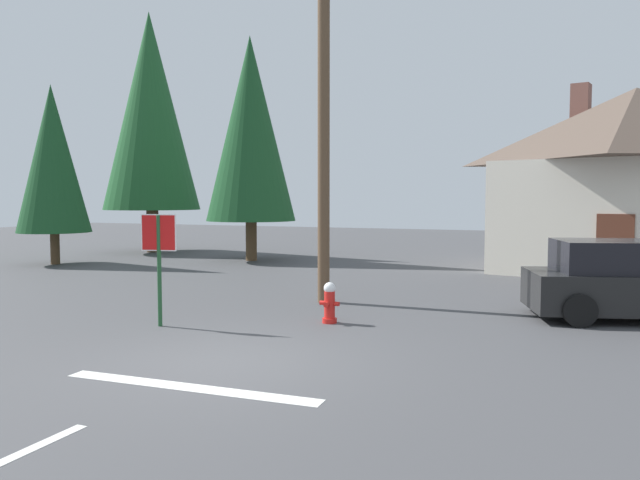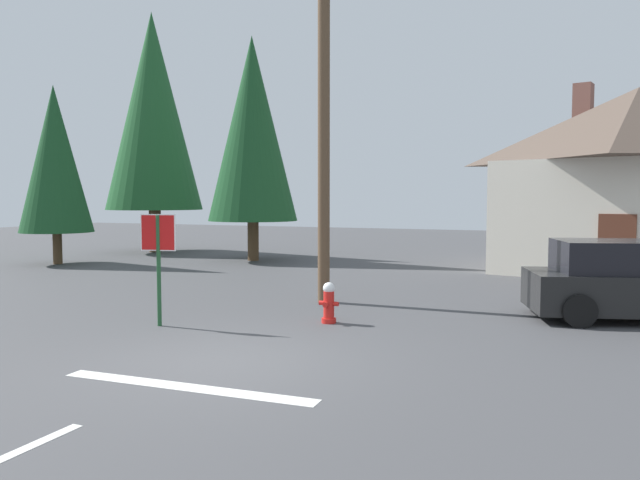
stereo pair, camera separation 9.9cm
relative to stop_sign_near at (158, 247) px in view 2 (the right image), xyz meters
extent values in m
cube|color=#424244|center=(2.45, -1.66, -1.57)|extent=(80.00, 80.00, 0.10)
cube|color=silver|center=(2.77, -3.02, -1.52)|extent=(3.70, 0.47, 0.01)
cylinder|color=#1E4C28|center=(0.00, 0.00, -0.46)|extent=(0.08, 0.08, 2.13)
cube|color=white|center=(0.00, 0.00, 0.27)|extent=(0.69, 0.18, 0.70)
cube|color=red|center=(0.00, 0.00, 0.27)|extent=(0.65, 0.18, 0.66)
cylinder|color=red|center=(2.87, 1.56, -1.48)|extent=(0.29, 0.29, 0.10)
cylinder|color=red|center=(2.87, 1.56, -1.16)|extent=(0.21, 0.21, 0.53)
sphere|color=white|center=(2.87, 1.56, -0.83)|extent=(0.23, 0.23, 0.23)
cylinder|color=red|center=(2.72, 1.56, -1.14)|extent=(0.10, 0.09, 0.09)
cylinder|color=red|center=(3.03, 1.56, -1.14)|extent=(0.10, 0.09, 0.09)
cylinder|color=red|center=(2.87, 1.41, -1.14)|extent=(0.10, 0.10, 0.10)
cylinder|color=brown|center=(1.82, 3.76, 2.65)|extent=(0.28, 0.28, 8.35)
cube|color=silver|center=(8.87, 12.94, 0.29)|extent=(8.73, 7.45, 3.63)
pyramid|color=brown|center=(8.87, 12.94, 3.29)|extent=(9.43, 8.05, 2.36)
cube|color=brown|center=(7.21, 14.39, 3.88)|extent=(0.71, 0.71, 2.12)
cube|color=#592D1E|center=(8.26, 9.97, -0.52)|extent=(0.99, 0.26, 2.00)
cube|color=black|center=(8.25, 4.27, -0.24)|extent=(3.04, 2.32, 0.64)
cylinder|color=black|center=(6.87, 4.80, -1.20)|extent=(0.68, 0.40, 0.64)
cylinder|color=black|center=(7.40, 3.06, -1.20)|extent=(0.68, 0.40, 0.64)
cylinder|color=#4C3823|center=(-10.61, 7.62, -0.93)|extent=(0.33, 0.33, 1.19)
cone|color=#194723|center=(-10.61, 7.62, 2.37)|extent=(2.64, 2.64, 5.41)
cylinder|color=#4C3823|center=(-4.58, 11.67, -0.74)|extent=(0.44, 0.44, 1.57)
cone|color=#194723|center=(-4.58, 11.67, 3.61)|extent=(3.48, 3.48, 7.14)
cylinder|color=#4C3823|center=(-10.60, 13.27, -0.56)|extent=(0.54, 0.54, 1.93)
cone|color=#1E5128|center=(-10.60, 13.27, 4.80)|extent=(4.29, 4.29, 8.80)
camera|label=1|loc=(7.44, -9.62, 0.93)|focal=34.86mm
camera|label=2|loc=(7.53, -9.58, 0.93)|focal=34.86mm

